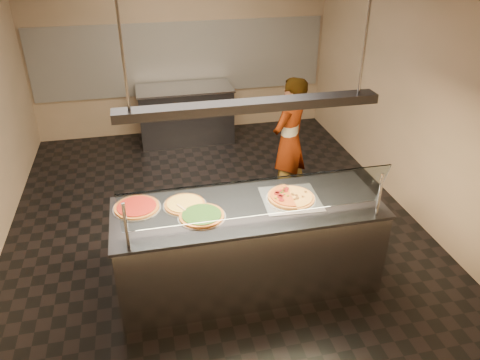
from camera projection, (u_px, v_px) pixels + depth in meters
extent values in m
cube|color=black|center=(214.00, 219.00, 5.98)|extent=(5.00, 6.00, 0.02)
cube|color=tan|center=(180.00, 46.00, 7.81)|extent=(5.00, 0.02, 3.00)
cube|color=tan|center=(297.00, 285.00, 2.68)|extent=(5.00, 0.02, 3.00)
cube|color=tan|center=(412.00, 91.00, 5.73)|extent=(0.02, 6.00, 3.00)
cube|color=silver|center=(181.00, 58.00, 7.88)|extent=(4.90, 0.02, 1.20)
cube|color=#B7B7BC|center=(248.00, 247.00, 4.71)|extent=(2.56, 0.90, 0.90)
cube|color=#343439|center=(248.00, 208.00, 4.49)|extent=(2.60, 0.94, 0.03)
cylinder|color=#B7B7BC|center=(126.00, 226.00, 3.81)|extent=(0.03, 0.03, 0.44)
cylinder|color=#B7B7BC|center=(380.00, 195.00, 4.25)|extent=(0.03, 0.03, 0.44)
cube|color=white|center=(258.00, 198.00, 4.04)|extent=(2.36, 0.18, 0.47)
cube|color=silver|center=(291.00, 199.00, 4.60)|extent=(0.59, 0.59, 0.01)
cylinder|color=silver|center=(291.00, 198.00, 4.60)|extent=(0.49, 0.49, 0.01)
cylinder|color=#570D0C|center=(286.00, 188.00, 4.68)|extent=(0.06, 0.06, 0.01)
cylinder|color=#570D0C|center=(285.00, 190.00, 4.64)|extent=(0.06, 0.06, 0.01)
cylinder|color=#570D0C|center=(282.00, 191.00, 4.64)|extent=(0.06, 0.06, 0.01)
cylinder|color=#570D0C|center=(277.00, 192.00, 4.62)|extent=(0.06, 0.06, 0.01)
cylinder|color=#570D0C|center=(277.00, 193.00, 4.59)|extent=(0.06, 0.06, 0.01)
cylinder|color=#570D0C|center=(281.00, 195.00, 4.56)|extent=(0.06, 0.06, 0.01)
cylinder|color=#570D0C|center=(280.00, 196.00, 4.54)|extent=(0.06, 0.06, 0.01)
cylinder|color=#570D0C|center=(281.00, 200.00, 4.49)|extent=(0.06, 0.06, 0.01)
cube|color=#19590F|center=(284.00, 187.00, 4.69)|extent=(0.02, 0.02, 0.01)
cube|color=#19590F|center=(283.00, 191.00, 4.63)|extent=(0.02, 0.02, 0.01)
cube|color=#19590F|center=(281.00, 192.00, 4.61)|extent=(0.02, 0.02, 0.01)
cube|color=#19590F|center=(284.00, 194.00, 4.58)|extent=(0.02, 0.02, 0.01)
cube|color=#19590F|center=(275.00, 198.00, 4.51)|extent=(0.02, 0.02, 0.01)
cube|color=#19590F|center=(288.00, 195.00, 4.55)|extent=(0.02, 0.01, 0.01)
sphere|color=#513014|center=(295.00, 199.00, 4.53)|extent=(0.03, 0.03, 0.03)
sphere|color=#513014|center=(297.00, 198.00, 4.55)|extent=(0.03, 0.03, 0.03)
sphere|color=#513014|center=(297.00, 198.00, 4.55)|extent=(0.03, 0.03, 0.03)
sphere|color=#513014|center=(297.00, 197.00, 4.57)|extent=(0.03, 0.03, 0.03)
sphere|color=#513014|center=(303.00, 196.00, 4.58)|extent=(0.03, 0.03, 0.03)
sphere|color=#513014|center=(296.00, 195.00, 4.60)|extent=(0.03, 0.03, 0.03)
sphere|color=#513014|center=(305.00, 191.00, 4.66)|extent=(0.03, 0.03, 0.03)
sphere|color=#513014|center=(293.00, 195.00, 4.61)|extent=(0.03, 0.03, 0.03)
sphere|color=#513014|center=(293.00, 194.00, 4.61)|extent=(0.03, 0.03, 0.03)
sphere|color=#513014|center=(292.00, 194.00, 4.62)|extent=(0.03, 0.03, 0.03)
cylinder|color=silver|center=(202.00, 216.00, 4.33)|extent=(0.45, 0.45, 0.01)
cylinder|color=#93501D|center=(202.00, 215.00, 4.32)|extent=(0.42, 0.42, 0.02)
cylinder|color=black|center=(202.00, 214.00, 4.31)|extent=(0.37, 0.37, 0.01)
cylinder|color=silver|center=(185.00, 205.00, 4.50)|extent=(0.42, 0.42, 0.01)
cylinder|color=#93501D|center=(185.00, 204.00, 4.50)|extent=(0.39, 0.39, 0.02)
cylinder|color=gold|center=(185.00, 203.00, 4.49)|extent=(0.34, 0.34, 0.01)
cylinder|color=silver|center=(137.00, 208.00, 4.46)|extent=(0.46, 0.46, 0.01)
cylinder|color=#93501D|center=(137.00, 207.00, 4.46)|extent=(0.43, 0.43, 0.02)
cylinder|color=maroon|center=(137.00, 206.00, 4.45)|extent=(0.37, 0.37, 0.01)
cube|color=#B7B7BC|center=(196.00, 209.00, 4.39)|extent=(0.17, 0.16, 0.00)
cylinder|color=tan|center=(181.00, 207.00, 4.41)|extent=(0.09, 0.14, 0.02)
cube|color=#343439|center=(186.00, 115.00, 7.93)|extent=(1.54, 0.70, 0.90)
cube|color=#B7B7BC|center=(184.00, 88.00, 7.70)|extent=(1.58, 0.74, 0.03)
imported|color=#24202B|center=(289.00, 141.00, 6.05)|extent=(0.73, 0.70, 1.68)
cube|color=#343439|center=(250.00, 106.00, 3.99)|extent=(2.30, 0.18, 0.08)
cylinder|color=#B7B7BC|center=(122.00, 47.00, 3.53)|extent=(0.02, 0.02, 1.01)
cylinder|color=#B7B7BC|center=(366.00, 35.00, 3.91)|extent=(0.02, 0.02, 1.01)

